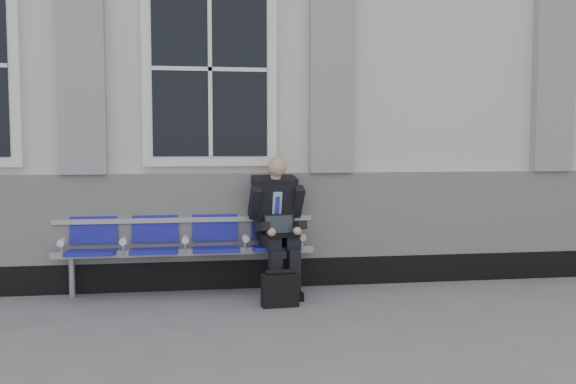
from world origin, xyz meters
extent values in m
plane|color=slate|center=(0.00, 0.00, 0.00)|extent=(70.00, 70.00, 0.00)
cube|color=beige|center=(0.00, 3.50, 2.10)|extent=(14.00, 4.00, 4.20)
cube|color=black|center=(0.00, 1.47, 0.15)|extent=(14.00, 0.10, 0.30)
cube|color=silver|center=(0.00, 1.46, 0.75)|extent=(14.00, 0.08, 0.90)
cube|color=gray|center=(-0.90, 1.44, 2.40)|extent=(0.45, 0.14, 2.40)
cube|color=gray|center=(1.60, 1.44, 2.40)|extent=(0.45, 0.14, 2.40)
cube|color=gray|center=(4.10, 1.44, 2.40)|extent=(0.45, 0.14, 2.40)
cube|color=white|center=(0.35, 1.46, 2.25)|extent=(1.35, 0.10, 1.95)
cube|color=black|center=(0.35, 1.41, 2.25)|extent=(1.15, 0.02, 1.75)
cube|color=#9EA0A3|center=(0.09, 1.30, 0.42)|extent=(2.60, 0.07, 0.07)
cube|color=#9EA0A3|center=(0.09, 1.42, 0.73)|extent=(2.60, 0.05, 0.05)
cylinder|color=#9EA0A3|center=(-1.01, 1.30, 0.20)|extent=(0.06, 0.06, 0.39)
cylinder|color=#9EA0A3|center=(1.19, 1.30, 0.20)|extent=(0.06, 0.06, 0.39)
cube|color=#141691|center=(-0.81, 1.22, 0.45)|extent=(0.46, 0.42, 0.07)
cube|color=#141691|center=(-0.81, 1.43, 0.71)|extent=(0.46, 0.10, 0.40)
cube|color=#141691|center=(-0.21, 1.22, 0.45)|extent=(0.46, 0.42, 0.07)
cube|color=#141691|center=(-0.21, 1.43, 0.71)|extent=(0.46, 0.10, 0.40)
cube|color=#141691|center=(0.39, 1.22, 0.45)|extent=(0.46, 0.42, 0.07)
cube|color=#141691|center=(0.39, 1.43, 0.71)|extent=(0.46, 0.10, 0.40)
cube|color=#141691|center=(0.99, 1.22, 0.45)|extent=(0.46, 0.42, 0.07)
cube|color=#141691|center=(0.99, 1.43, 0.71)|extent=(0.46, 0.10, 0.40)
cylinder|color=white|center=(-1.09, 1.25, 0.55)|extent=(0.07, 0.12, 0.07)
cylinder|color=white|center=(-0.51, 1.25, 0.55)|extent=(0.07, 0.12, 0.07)
cylinder|color=white|center=(0.09, 1.25, 0.55)|extent=(0.07, 0.12, 0.07)
cylinder|color=white|center=(0.69, 1.25, 0.55)|extent=(0.07, 0.12, 0.07)
cylinder|color=white|center=(1.27, 1.25, 0.55)|extent=(0.07, 0.12, 0.07)
cube|color=black|center=(0.95, 0.87, 0.04)|extent=(0.13, 0.25, 0.08)
cube|color=black|center=(1.14, 0.89, 0.04)|extent=(0.13, 0.25, 0.08)
cube|color=black|center=(0.94, 0.92, 0.25)|extent=(0.13, 0.13, 0.47)
cube|color=black|center=(1.13, 0.95, 0.25)|extent=(0.13, 0.13, 0.47)
cube|color=black|center=(0.92, 1.12, 0.53)|extent=(0.19, 0.43, 0.13)
cube|color=black|center=(1.10, 1.15, 0.53)|extent=(0.19, 0.43, 0.13)
cube|color=black|center=(0.98, 1.32, 0.84)|extent=(0.43, 0.36, 0.59)
cube|color=#A5C1DA|center=(1.00, 1.21, 0.86)|extent=(0.10, 0.10, 0.33)
cube|color=#2537B1|center=(1.00, 1.20, 0.84)|extent=(0.05, 0.08, 0.27)
cube|color=black|center=(0.99, 1.29, 1.12)|extent=(0.47, 0.28, 0.13)
cylinder|color=tan|center=(0.99, 1.24, 1.18)|extent=(0.10, 0.10, 0.09)
sphere|color=tan|center=(1.00, 1.19, 1.28)|extent=(0.19, 0.19, 0.19)
cube|color=black|center=(0.78, 1.20, 0.91)|extent=(0.13, 0.27, 0.34)
cube|color=black|center=(1.22, 1.26, 0.91)|extent=(0.13, 0.27, 0.34)
cube|color=black|center=(0.83, 1.04, 0.69)|extent=(0.12, 0.30, 0.13)
cube|color=black|center=(1.20, 1.09, 0.69)|extent=(0.12, 0.30, 0.13)
sphere|color=tan|center=(0.91, 0.92, 0.66)|extent=(0.08, 0.08, 0.08)
sphere|color=tan|center=(1.16, 0.95, 0.66)|extent=(0.08, 0.08, 0.08)
cube|color=black|center=(1.03, 1.01, 0.61)|extent=(0.33, 0.25, 0.02)
cube|color=black|center=(1.01, 1.11, 0.71)|extent=(0.31, 0.12, 0.20)
cube|color=black|center=(1.01, 1.11, 0.71)|extent=(0.28, 0.10, 0.17)
cube|color=black|center=(0.95, 0.64, 0.15)|extent=(0.35, 0.17, 0.30)
cylinder|color=black|center=(0.95, 0.64, 0.32)|extent=(0.27, 0.07, 0.05)
camera|label=1|loc=(0.13, -5.14, 1.51)|focal=40.00mm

